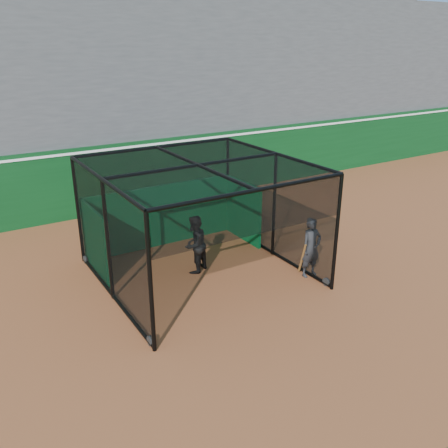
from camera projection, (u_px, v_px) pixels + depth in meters
ground at (234, 315)px, 10.99m from camera, size 120.00×120.00×0.00m
outfield_wall at (108, 177)px, 17.27m from camera, size 50.00×0.50×2.50m
grandstand at (70, 80)px, 19.11m from camera, size 50.00×7.85×8.95m
batting_cage at (199, 222)px, 12.37m from camera, size 5.00×5.10×3.03m
batter at (195, 244)px, 12.77m from camera, size 0.98×0.91×1.61m
on_deck_player at (311, 248)px, 12.54m from camera, size 0.63×0.43×1.64m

